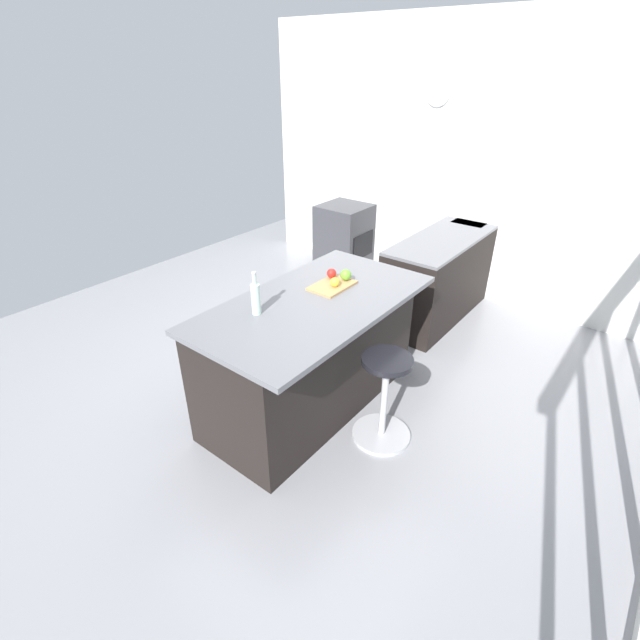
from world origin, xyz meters
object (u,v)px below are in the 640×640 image
apple_yellow (335,282)px  water_bottle (256,298)px  kitchen_island (310,353)px  apple_red (332,273)px  oven_range (344,238)px  cutting_board (332,286)px  apple_green (346,275)px  stool_by_window (384,401)px

apple_yellow → water_bottle: water_bottle is taller
kitchen_island → apple_yellow: (-0.25, 0.04, 0.53)m
kitchen_island → apple_red: apple_red is taller
oven_range → apple_yellow: (2.23, 1.50, 0.58)m
cutting_board → apple_red: (-0.10, -0.08, 0.05)m
cutting_board → apple_green: size_ratio=4.03×
kitchen_island → apple_green: 0.67m
kitchen_island → apple_red: 0.65m
cutting_board → apple_red: bearing=-140.5°
kitchen_island → water_bottle: water_bottle is taller
cutting_board → kitchen_island: bearing=-0.7°
apple_red → water_bottle: water_bottle is taller
apple_yellow → cutting_board: bearing=-115.4°
oven_range → stool_by_window: 3.27m
water_bottle → apple_yellow: bearing=164.1°
oven_range → kitchen_island: 2.88m
oven_range → stool_by_window: bearing=40.8°
oven_range → apple_red: (2.12, 1.38, 0.58)m
apple_green → kitchen_island: bearing=-5.4°
oven_range → apple_yellow: apple_yellow is taller
kitchen_island → apple_yellow: apple_yellow is taller
cutting_board → apple_red: 0.13m
stool_by_window → water_bottle: bearing=-63.3°
kitchen_island → water_bottle: 0.73m
apple_yellow → stool_by_window: bearing=69.3°
kitchen_island → cutting_board: cutting_board is taller
kitchen_island → stool_by_window: kitchen_island is taller
apple_yellow → water_bottle: 0.68m
oven_range → cutting_board: size_ratio=2.40×
cutting_board → apple_green: (-0.13, 0.03, 0.05)m
cutting_board → apple_green: bearing=165.4°
oven_range → apple_red: bearing=33.1°
stool_by_window → apple_red: bearing=-115.2°
apple_red → apple_green: bearing=107.0°
oven_range → water_bottle: (2.89, 1.31, 0.65)m
kitchen_island → apple_green: apple_green is taller
oven_range → apple_green: bearing=35.6°
apple_green → water_bottle: size_ratio=0.29×
apple_yellow → oven_range: bearing=-146.2°
apple_yellow → apple_green: size_ratio=0.81×
oven_range → kitchen_island: bearing=30.3°
water_bottle → apple_red: bearing=174.8°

